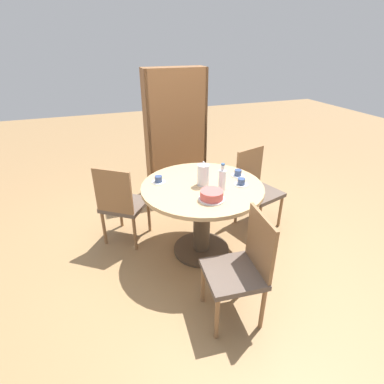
% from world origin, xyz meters
% --- Properties ---
extents(ground_plane, '(14.00, 14.00, 0.00)m').
position_xyz_m(ground_plane, '(0.00, 0.00, 0.00)').
color(ground_plane, '#937047').
extents(dining_table, '(1.16, 1.16, 0.76)m').
position_xyz_m(dining_table, '(0.00, 0.00, 0.56)').
color(dining_table, '#473828').
rests_on(dining_table, ground_plane).
extents(chair_a, '(0.46, 0.46, 0.90)m').
position_xyz_m(chair_a, '(-0.01, -0.85, 0.47)').
color(chair_a, olive).
rests_on(chair_a, ground_plane).
extents(chair_b, '(0.52, 0.52, 0.90)m').
position_xyz_m(chair_b, '(0.79, 0.30, 0.47)').
color(chair_b, olive).
rests_on(chair_b, ground_plane).
extents(chair_c, '(0.59, 0.59, 0.90)m').
position_xyz_m(chair_c, '(-0.72, 0.45, 0.47)').
color(chair_c, olive).
rests_on(chair_c, ground_plane).
extents(bookshelf, '(0.81, 0.28, 1.69)m').
position_xyz_m(bookshelf, '(0.19, 1.43, 0.82)').
color(bookshelf, brown).
rests_on(bookshelf, ground_plane).
extents(coffee_pot, '(0.11, 0.11, 0.24)m').
position_xyz_m(coffee_pot, '(0.01, 0.01, 0.87)').
color(coffee_pot, silver).
rests_on(coffee_pot, dining_table).
extents(water_bottle, '(0.07, 0.07, 0.26)m').
position_xyz_m(water_bottle, '(0.13, -0.14, 0.86)').
color(water_bottle, silver).
rests_on(water_bottle, dining_table).
extents(cake_main, '(0.23, 0.23, 0.08)m').
position_xyz_m(cake_main, '(-0.03, -0.29, 0.80)').
color(cake_main, silver).
rests_on(cake_main, dining_table).
extents(cup_a, '(0.13, 0.13, 0.07)m').
position_xyz_m(cup_a, '(0.35, -0.11, 0.79)').
color(cup_a, silver).
rests_on(cup_a, dining_table).
extents(cup_b, '(0.13, 0.13, 0.07)m').
position_xyz_m(cup_b, '(0.42, 0.08, 0.79)').
color(cup_b, silver).
rests_on(cup_b, dining_table).
extents(cup_c, '(0.13, 0.13, 0.07)m').
position_xyz_m(cup_c, '(-0.37, 0.20, 0.79)').
color(cup_c, silver).
rests_on(cup_c, dining_table).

